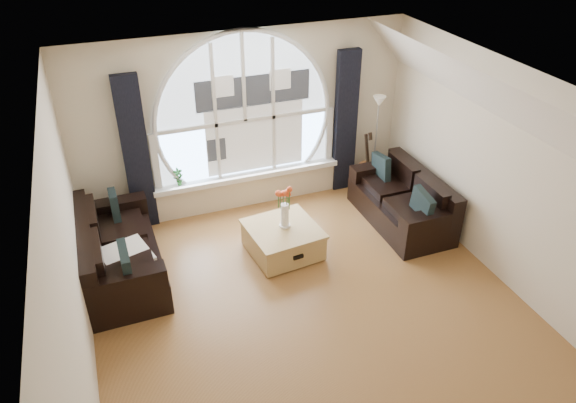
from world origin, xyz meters
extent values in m
cube|color=brown|center=(0.00, 0.00, 0.00)|extent=(5.00, 5.50, 0.01)
cube|color=silver|center=(0.00, 0.00, 2.70)|extent=(5.00, 5.50, 0.01)
cube|color=beige|center=(0.00, 2.75, 1.35)|extent=(5.00, 0.01, 2.70)
cube|color=beige|center=(-2.50, 0.00, 1.35)|extent=(0.01, 5.50, 2.70)
cube|color=beige|center=(2.50, 0.00, 1.35)|extent=(0.01, 5.50, 2.70)
cube|color=silver|center=(2.20, 0.00, 2.35)|extent=(0.92, 5.50, 0.72)
cube|color=silver|center=(0.00, 2.72, 1.62)|extent=(2.60, 0.06, 2.15)
cube|color=white|center=(0.00, 2.65, 0.51)|extent=(2.90, 0.22, 0.08)
cube|color=white|center=(0.00, 2.69, 1.62)|extent=(2.76, 0.08, 2.15)
cube|color=silver|center=(0.15, 2.71, 1.50)|extent=(1.70, 0.02, 1.50)
cube|color=black|center=(-1.60, 2.63, 1.15)|extent=(0.35, 0.12, 2.30)
cube|color=black|center=(1.60, 2.63, 1.15)|extent=(0.35, 0.12, 2.30)
cube|color=black|center=(-2.06, 1.52, 0.40)|extent=(0.98, 1.92, 0.85)
cube|color=black|center=(1.96, 1.38, 0.40)|extent=(0.89, 1.75, 0.78)
cube|color=#A58145|center=(0.06, 1.27, 0.22)|extent=(1.01, 1.01, 0.45)
cube|color=silver|center=(-1.98, 1.23, 0.50)|extent=(0.69, 0.69, 0.10)
cube|color=white|center=(0.10, 1.29, 0.80)|extent=(0.24, 0.24, 0.70)
cube|color=#B2B2B2|center=(2.04, 2.42, 0.80)|extent=(0.24, 0.24, 1.60)
cube|color=brown|center=(1.89, 2.44, 0.53)|extent=(0.41, 0.32, 1.06)
imported|color=#1E6023|center=(-1.06, 2.65, 0.69)|extent=(0.17, 0.13, 0.28)
camera|label=1|loc=(-1.99, -4.44, 4.56)|focal=34.04mm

